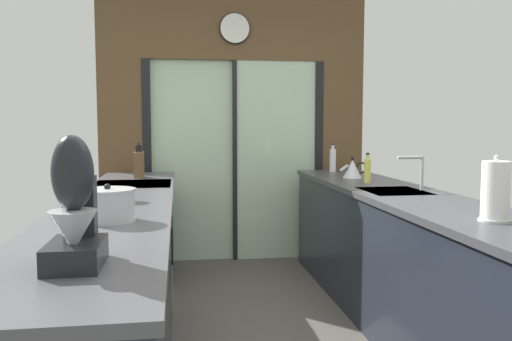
% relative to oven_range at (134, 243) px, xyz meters
% --- Properties ---
extents(ground_plane, '(5.04, 7.60, 0.02)m').
position_rel_oven_range_xyz_m(ground_plane, '(0.91, -0.65, -0.47)').
color(ground_plane, '#4C4742').
extents(back_wall_unit, '(2.64, 0.12, 2.70)m').
position_rel_oven_range_xyz_m(back_wall_unit, '(0.91, 1.15, 1.07)').
color(back_wall_unit, brown).
rests_on(back_wall_unit, ground_plane).
extents(left_counter_run, '(0.62, 3.80, 0.92)m').
position_rel_oven_range_xyz_m(left_counter_run, '(-0.00, -1.12, 0.01)').
color(left_counter_run, '#1E232D').
rests_on(left_counter_run, ground_plane).
extents(right_counter_run, '(0.62, 3.80, 0.92)m').
position_rel_oven_range_xyz_m(right_counter_run, '(1.82, -0.95, 0.01)').
color(right_counter_run, '#1E232D').
rests_on(right_counter_run, ground_plane).
extents(sink_faucet, '(0.19, 0.02, 0.24)m').
position_rel_oven_range_xyz_m(sink_faucet, '(1.96, -0.70, 0.63)').
color(sink_faucet, '#B7BABC').
rests_on(sink_faucet, right_counter_run).
extents(oven_range, '(0.60, 0.60, 0.92)m').
position_rel_oven_range_xyz_m(oven_range, '(0.00, 0.00, 0.00)').
color(oven_range, '#B7BABC').
rests_on(oven_range, ground_plane).
extents(mixing_bowl, '(0.17, 0.17, 0.08)m').
position_rel_oven_range_xyz_m(mixing_bowl, '(0.02, -0.94, 0.51)').
color(mixing_bowl, gray).
rests_on(mixing_bowl, left_counter_run).
extents(knife_block, '(0.08, 0.14, 0.30)m').
position_rel_oven_range_xyz_m(knife_block, '(0.02, 0.44, 0.58)').
color(knife_block, brown).
rests_on(knife_block, left_counter_run).
extents(stand_mixer, '(0.17, 0.27, 0.42)m').
position_rel_oven_range_xyz_m(stand_mixer, '(0.02, -2.33, 0.63)').
color(stand_mixer, black).
rests_on(stand_mixer, left_counter_run).
extents(stock_pot, '(0.25, 0.25, 0.18)m').
position_rel_oven_range_xyz_m(stock_pot, '(0.02, -1.56, 0.54)').
color(stock_pot, '#B7BABC').
rests_on(stock_pot, left_counter_run).
extents(kettle, '(0.24, 0.16, 0.18)m').
position_rel_oven_range_xyz_m(kettle, '(1.80, 0.16, 0.54)').
color(kettle, '#B7BABC').
rests_on(kettle, right_counter_run).
extents(soap_bottle_near, '(0.05, 0.05, 0.23)m').
position_rel_oven_range_xyz_m(soap_bottle_near, '(1.80, -0.19, 0.56)').
color(soap_bottle_near, '#D1CC4C').
rests_on(soap_bottle_near, right_counter_run).
extents(soap_bottle_far, '(0.06, 0.06, 0.27)m').
position_rel_oven_range_xyz_m(soap_bottle_far, '(1.80, 0.72, 0.58)').
color(soap_bottle_far, silver).
rests_on(soap_bottle_far, right_counter_run).
extents(paper_towel_roll, '(0.15, 0.15, 0.31)m').
position_rel_oven_range_xyz_m(paper_towel_roll, '(1.80, -1.84, 0.60)').
color(paper_towel_roll, '#B7BABC').
rests_on(paper_towel_roll, right_counter_run).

